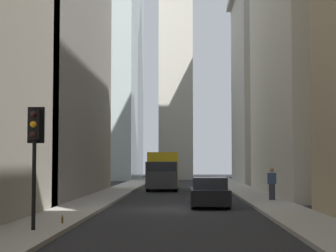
# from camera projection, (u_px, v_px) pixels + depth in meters

# --- Properties ---
(ground_plane) EXTENTS (135.00, 135.00, 0.00)m
(ground_plane) POSITION_uv_depth(u_px,v_px,m) (180.00, 208.00, 26.40)
(ground_plane) COLOR black
(sidewalk_right) EXTENTS (90.00, 2.20, 0.14)m
(sidewalk_right) POSITION_uv_depth(u_px,v_px,m) (83.00, 207.00, 26.54)
(sidewalk_right) COLOR gray
(sidewalk_right) RESTS_ON ground_plane
(sidewalk_left) EXTENTS (90.00, 2.20, 0.14)m
(sidewalk_left) POSITION_uv_depth(u_px,v_px,m) (278.00, 207.00, 26.28)
(sidewalk_left) COLOR gray
(sidewalk_left) RESTS_ON ground_plane
(building_left_far) EXTENTS (14.24, 10.50, 23.10)m
(building_left_far) POSITION_uv_depth(u_px,v_px,m) (286.00, 69.00, 58.45)
(building_left_far) COLOR #B7B2A5
(building_left_far) RESTS_ON ground_plane
(church_spire) EXTENTS (4.41, 4.41, 34.19)m
(church_spire) POSITION_uv_depth(u_px,v_px,m) (176.00, 31.00, 69.01)
(church_spire) COLOR #B7B2A5
(church_spire) RESTS_ON ground_plane
(delivery_truck) EXTENTS (6.46, 2.25, 2.84)m
(delivery_truck) POSITION_uv_depth(u_px,v_px,m) (163.00, 171.00, 43.12)
(delivery_truck) COLOR yellow
(delivery_truck) RESTS_ON ground_plane
(sedan_black) EXTENTS (4.30, 1.78, 1.42)m
(sedan_black) POSITION_uv_depth(u_px,v_px,m) (209.00, 193.00, 27.28)
(sedan_black) COLOR black
(sedan_black) RESTS_ON ground_plane
(traffic_light_foreground) EXTENTS (0.43, 0.52, 3.68)m
(traffic_light_foreground) POSITION_uv_depth(u_px,v_px,m) (34.00, 139.00, 17.15)
(traffic_light_foreground) COLOR black
(traffic_light_foreground) RESTS_ON sidewalk_right
(pedestrian) EXTENTS (0.26, 0.44, 1.68)m
(pedestrian) POSITION_uv_depth(u_px,v_px,m) (272.00, 182.00, 30.18)
(pedestrian) COLOR #33333D
(pedestrian) RESTS_ON sidewalk_left
(discarded_bottle) EXTENTS (0.07, 0.07, 0.27)m
(discarded_bottle) POSITION_uv_depth(u_px,v_px,m) (62.00, 220.00, 18.81)
(discarded_bottle) COLOR brown
(discarded_bottle) RESTS_ON sidewalk_right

